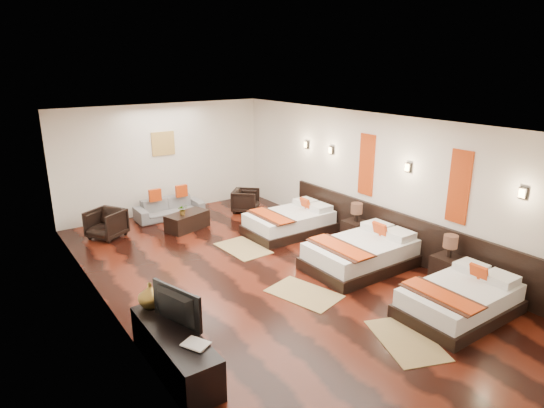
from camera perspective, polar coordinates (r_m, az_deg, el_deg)
floor at (r=8.60m, az=-0.47°, el=-8.87°), size 5.50×9.50×0.01m
ceiling at (r=7.79m, az=-0.52°, el=9.97°), size 5.50×9.50×0.01m
back_wall at (r=12.20m, az=-13.24°, el=5.46°), size 5.50×0.01×2.80m
left_wall at (r=7.00m, az=-19.46°, el=-3.69°), size 0.01×9.50×2.80m
right_wall at (r=9.85m, az=12.86°, el=2.76°), size 0.01×9.50×2.80m
headboard_panel at (r=9.60m, az=15.82°, el=-3.79°), size 0.08×6.60×0.90m
bed_near at (r=7.86m, az=22.28°, el=-10.89°), size 1.90×1.19×0.72m
bed_mid at (r=9.02m, az=11.05°, el=-6.02°), size 2.11×1.33×0.80m
bed_far at (r=10.61m, az=2.27°, el=-2.22°), size 1.98×1.24×0.75m
nightstand_a at (r=8.78m, az=20.91°, el=-7.25°), size 0.46×0.46×0.91m
nightstand_b at (r=10.10m, az=10.30°, el=-3.13°), size 0.46×0.46×0.91m
jute_mat_near at (r=7.07m, az=16.30°, el=-15.85°), size 1.13×1.39×0.01m
jute_mat_mid at (r=8.00m, az=3.98°, el=-11.00°), size 1.04×1.36×0.01m
jute_mat_far at (r=9.81m, az=-3.61°, el=-5.49°), size 0.81×1.24×0.01m
tv_console at (r=6.25m, az=-11.96°, el=-17.31°), size 0.50×1.80×0.55m
tv at (r=6.10m, az=-12.34°, el=-12.46°), size 0.37×0.87×0.50m
book at (r=5.72m, az=-10.14°, el=-17.31°), size 0.34×0.38×0.03m
figurine at (r=6.63m, az=-14.83°, el=-10.82°), size 0.43×0.43×0.36m
sofa at (r=11.92m, az=-12.57°, el=-0.50°), size 1.69×0.67×0.49m
armchair_left at (r=10.92m, az=-19.84°, el=-2.32°), size 0.97×0.97×0.65m
armchair_right at (r=12.09m, az=-3.27°, el=0.41°), size 0.92×0.92×0.60m
coffee_table at (r=11.01m, az=-10.45°, el=-2.09°), size 1.10×0.78×0.40m
table_plant at (r=10.81m, az=-11.00°, el=-0.69°), size 0.25×0.23×0.24m
orange_panel_a at (r=8.64m, az=22.15°, el=1.97°), size 0.04×0.40×1.30m
orange_panel_b at (r=9.96m, az=11.63°, el=4.78°), size 0.04×0.40×1.30m
sconce_near at (r=8.06m, az=28.63°, el=1.21°), size 0.07×0.12×0.18m
sconce_mid at (r=9.21m, az=16.50°, el=4.37°), size 0.07×0.12×0.18m
sconce_far at (r=10.69m, az=7.32°, el=6.63°), size 0.07×0.12×0.18m
sconce_lounge at (r=11.36m, az=4.27°, el=7.35°), size 0.07×0.12×0.18m
gold_artwork at (r=12.11m, az=-13.33°, el=7.30°), size 0.60×0.04×0.60m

